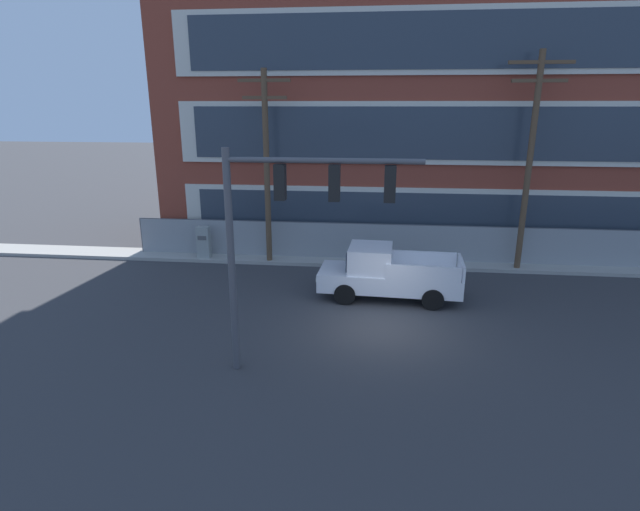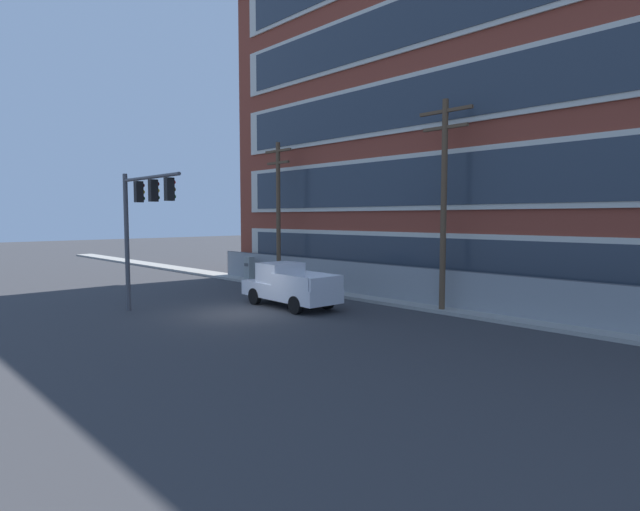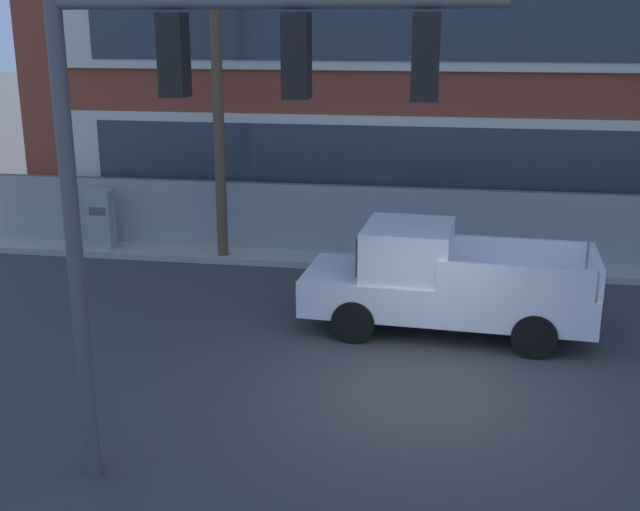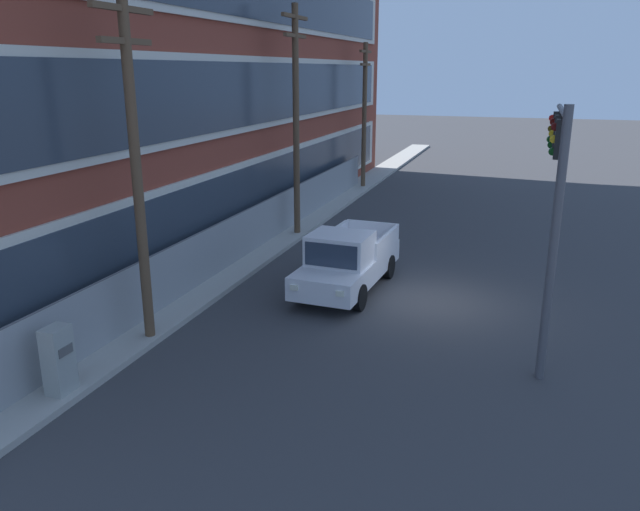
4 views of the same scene
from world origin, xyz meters
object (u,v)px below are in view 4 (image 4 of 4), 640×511
Objects in this scene: utility_pole_near_corner at (135,159)px; utility_pole_midblock at (296,113)px; pickup_truck_white at (347,262)px; utility_pole_far_east at (364,110)px; traffic_signal_mast at (558,175)px; electrical_cabinet at (59,363)px.

utility_pole_near_corner is 11.31m from utility_pole_midblock.
utility_pole_near_corner reaches higher than pickup_truck_white.
utility_pole_far_east is at bearing 0.63° from utility_pole_midblock.
traffic_signal_mast is at bearing -114.86° from pickup_truck_white.
utility_pole_midblock is (11.30, 0.09, 0.38)m from utility_pole_near_corner.
utility_pole_near_corner is 5.22× the size of electrical_cabinet.
utility_pole_midblock is at bearing 33.30° from pickup_truck_white.
electrical_cabinet is (-3.19, 0.11, -3.94)m from utility_pole_near_corner.
utility_pole_far_east is 5.00× the size of electrical_cabinet.
utility_pole_midblock is 11.59m from utility_pole_far_east.
utility_pole_near_corner is at bearing -2.06° from electrical_cabinet.
pickup_truck_white is 7.60m from utility_pole_near_corner.
utility_pole_near_corner is 22.88m from utility_pole_far_east.
traffic_signal_mast is 13.09m from utility_pole_midblock.
utility_pole_midblock reaches higher than utility_pole_near_corner.
utility_pole_near_corner is (-5.37, 3.81, 3.81)m from pickup_truck_white.
electrical_cabinet is at bearing 155.38° from pickup_truck_white.
utility_pole_far_east is (20.24, 9.91, 0.08)m from traffic_signal_mast.
utility_pole_midblock is 1.12× the size of utility_pole_far_east.
traffic_signal_mast is 22.54m from utility_pole_far_east.
traffic_signal_mast is 0.66× the size of utility_pole_midblock.
utility_pole_midblock is at bearing 0.46° from utility_pole_near_corner.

